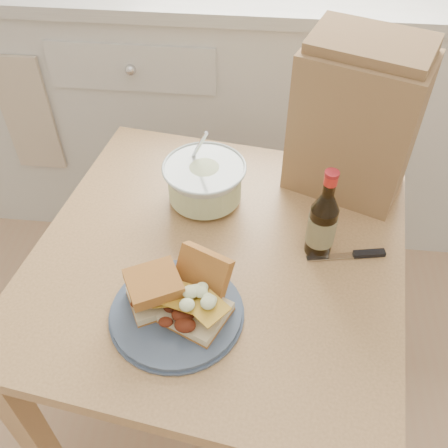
# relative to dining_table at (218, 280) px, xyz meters

# --- Properties ---
(cabinet_run) EXTENTS (2.50, 0.64, 0.94)m
(cabinet_run) POSITION_rel_dining_table_xyz_m (0.14, 1.00, -0.11)
(cabinet_run) COLOR silver
(cabinet_run) RESTS_ON ground
(dining_table) EXTENTS (0.93, 0.93, 0.69)m
(dining_table) POSITION_rel_dining_table_xyz_m (0.00, 0.00, 0.00)
(dining_table) COLOR tan
(dining_table) RESTS_ON ground
(plate) EXTENTS (0.26, 0.26, 0.02)m
(plate) POSITION_rel_dining_table_xyz_m (-0.06, -0.18, 0.11)
(plate) COLOR #44546F
(plate) RESTS_ON dining_table
(sandwich_left) EXTENTS (0.13, 0.13, 0.07)m
(sandwich_left) POSITION_rel_dining_table_xyz_m (-0.11, -0.16, 0.16)
(sandwich_left) COLOR beige
(sandwich_left) RESTS_ON plate
(sandwich_right) EXTENTS (0.15, 0.20, 0.10)m
(sandwich_right) POSITION_rel_dining_table_xyz_m (-0.02, -0.16, 0.15)
(sandwich_right) COLOR beige
(sandwich_right) RESTS_ON plate
(coleslaw_bowl) EXTENTS (0.20, 0.20, 0.20)m
(coleslaw_bowl) POSITION_rel_dining_table_xyz_m (-0.05, 0.17, 0.15)
(coleslaw_bowl) COLOR silver
(coleslaw_bowl) RESTS_ON dining_table
(beer_bottle) EXTENTS (0.06, 0.06, 0.23)m
(beer_bottle) POSITION_rel_dining_table_xyz_m (0.22, 0.03, 0.19)
(beer_bottle) COLOR black
(beer_bottle) RESTS_ON dining_table
(knife) EXTENTS (0.18, 0.05, 0.01)m
(knife) POSITION_rel_dining_table_xyz_m (0.32, 0.02, 0.11)
(knife) COLOR silver
(knife) RESTS_ON dining_table
(paper_bag) EXTENTS (0.32, 0.27, 0.36)m
(paper_bag) POSITION_rel_dining_table_xyz_m (0.29, 0.27, 0.28)
(paper_bag) COLOR #916646
(paper_bag) RESTS_ON dining_table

